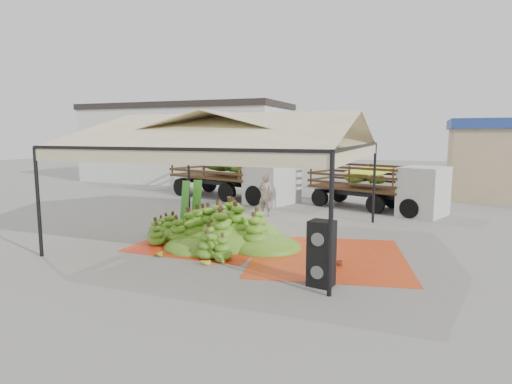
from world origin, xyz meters
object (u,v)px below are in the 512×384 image
at_px(truck_left, 236,170).
at_px(vendor, 266,195).
at_px(speaker_stack, 321,253).
at_px(truck_right, 380,182).
at_px(banana_heap, 226,224).

bearing_deg(truck_left, vendor, -34.37).
distance_m(speaker_stack, truck_right, 10.35).
height_order(speaker_stack, vendor, vendor).
distance_m(banana_heap, truck_left, 9.06).
bearing_deg(truck_left, truck_right, 11.54).
height_order(banana_heap, speaker_stack, speaker_stack).
bearing_deg(truck_right, banana_heap, -96.50).
relative_size(vendor, truck_left, 0.23).
relative_size(speaker_stack, truck_left, 0.20).
bearing_deg(banana_heap, vendor, 94.17).
xyz_separation_m(speaker_stack, vendor, (-3.96, 7.22, 0.14)).
relative_size(banana_heap, truck_left, 0.72).
bearing_deg(vendor, speaker_stack, 123.47).
distance_m(vendor, truck_left, 4.96).
bearing_deg(vendor, truck_right, -138.93).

